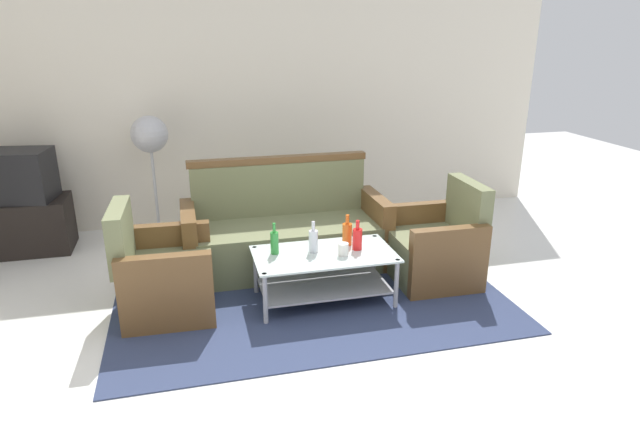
# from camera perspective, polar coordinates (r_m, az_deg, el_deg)

# --- Properties ---
(ground_plane) EXTENTS (14.00, 14.00, 0.00)m
(ground_plane) POSITION_cam_1_polar(r_m,az_deg,el_deg) (3.75, 2.25, -13.74)
(ground_plane) COLOR white
(wall_back) EXTENTS (6.52, 0.12, 2.80)m
(wall_back) POSITION_cam_1_polar(r_m,az_deg,el_deg) (6.16, -5.80, 13.37)
(wall_back) COLOR silver
(wall_back) RESTS_ON ground
(rug) EXTENTS (3.08, 2.05, 0.01)m
(rug) POSITION_cam_1_polar(r_m,az_deg,el_deg) (4.54, -1.14, -7.35)
(rug) COLOR #2D3856
(rug) RESTS_ON ground
(couch) EXTENTS (1.80, 0.75, 0.96)m
(couch) POSITION_cam_1_polar(r_m,az_deg,el_deg) (4.96, -3.63, -1.03)
(couch) COLOR #6B704C
(couch) RESTS_ON rug
(armchair_left) EXTENTS (0.72, 0.78, 0.85)m
(armchair_left) POSITION_cam_1_polar(r_m,az_deg,el_deg) (4.35, -15.94, -5.25)
(armchair_left) COLOR #6B704C
(armchair_left) RESTS_ON rug
(armchair_right) EXTENTS (0.71, 0.77, 0.85)m
(armchair_right) POSITION_cam_1_polar(r_m,az_deg,el_deg) (4.82, 11.90, -2.43)
(armchair_right) COLOR #6B704C
(armchair_right) RESTS_ON rug
(coffee_table) EXTENTS (1.10, 0.60, 0.40)m
(coffee_table) POSITION_cam_1_polar(r_m,az_deg,el_deg) (4.34, 0.42, -4.74)
(coffee_table) COLOR silver
(coffee_table) RESTS_ON rug
(bottle_orange) EXTENTS (0.08, 0.08, 0.25)m
(bottle_orange) POSITION_cam_1_polar(r_m,az_deg,el_deg) (4.43, 2.84, -0.98)
(bottle_orange) COLOR #D85919
(bottle_orange) RESTS_ON coffee_table
(bottle_clear) EXTENTS (0.07, 0.07, 0.25)m
(bottle_clear) POSITION_cam_1_polar(r_m,az_deg,el_deg) (4.27, -0.70, -1.73)
(bottle_clear) COLOR silver
(bottle_clear) RESTS_ON coffee_table
(bottle_red) EXTENTS (0.08, 0.08, 0.24)m
(bottle_red) POSITION_cam_1_polar(r_m,az_deg,el_deg) (4.34, 3.90, -1.50)
(bottle_red) COLOR red
(bottle_red) RESTS_ON coffee_table
(bottle_green) EXTENTS (0.06, 0.06, 0.25)m
(bottle_green) POSITION_cam_1_polar(r_m,az_deg,el_deg) (4.26, -4.75, -1.89)
(bottle_green) COLOR #2D8C38
(bottle_green) RESTS_ON coffee_table
(cup) EXTENTS (0.08, 0.08, 0.10)m
(cup) POSITION_cam_1_polar(r_m,az_deg,el_deg) (4.23, 2.44, -2.65)
(cup) COLOR silver
(cup) RESTS_ON coffee_table
(tv_stand) EXTENTS (0.80, 0.50, 0.52)m
(tv_stand) POSITION_cam_1_polar(r_m,az_deg,el_deg) (6.03, -28.15, -0.14)
(tv_stand) COLOR black
(tv_stand) RESTS_ON ground
(television) EXTENTS (0.66, 0.52, 0.48)m
(television) POSITION_cam_1_polar(r_m,az_deg,el_deg) (5.91, -28.91, 4.43)
(television) COLOR black
(television) RESTS_ON tv_stand
(pedestal_fan) EXTENTS (0.36, 0.36, 1.27)m
(pedestal_fan) POSITION_cam_1_polar(r_m,az_deg,el_deg) (5.71, -17.22, 8.17)
(pedestal_fan) COLOR #2D2D33
(pedestal_fan) RESTS_ON ground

